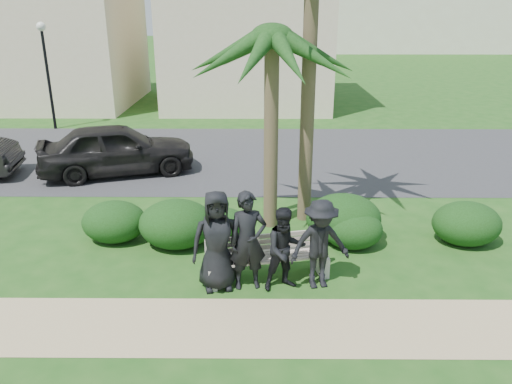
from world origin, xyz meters
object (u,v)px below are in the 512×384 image
at_px(man_a, 217,241).
at_px(man_b, 248,241).
at_px(man_d, 320,244).
at_px(park_bench, 268,261).
at_px(man_c, 285,249).
at_px(palm_left, 272,39).
at_px(street_lamp, 45,57).
at_px(car_a, 117,149).

relative_size(man_a, man_b, 1.01).
xyz_separation_m(man_a, man_d, (1.86, 0.04, -0.09)).
distance_m(park_bench, man_d, 1.10).
height_order(park_bench, man_b, man_b).
relative_size(park_bench, man_a, 1.28).
height_order(park_bench, man_d, man_d).
height_order(man_c, man_d, man_d).
height_order(park_bench, man_c, man_c).
distance_m(man_d, palm_left, 4.44).
bearing_deg(street_lamp, park_bench, -54.30).
bearing_deg(car_a, man_a, -169.15).
bearing_deg(man_b, man_c, -14.80).
distance_m(street_lamp, man_a, 14.98).
bearing_deg(car_a, palm_left, -147.35).
bearing_deg(man_d, park_bench, 150.30).
xyz_separation_m(man_a, car_a, (-3.60, 6.61, -0.16)).
relative_size(palm_left, car_a, 1.13).
relative_size(man_a, palm_left, 0.36).
bearing_deg(man_c, car_a, 108.12).
bearing_deg(man_c, palm_left, 76.42).
relative_size(man_b, man_d, 1.09).
distance_m(man_c, palm_left, 4.46).
bearing_deg(man_c, man_a, 161.10).
relative_size(man_a, man_c, 1.19).
relative_size(street_lamp, man_c, 2.71).
bearing_deg(man_c, park_bench, 112.97).
bearing_deg(man_a, palm_left, 59.82).
bearing_deg(street_lamp, car_a, -54.31).
bearing_deg(man_c, man_b, 158.69).
bearing_deg(palm_left, man_c, -85.70).
height_order(man_b, man_d, man_b).
bearing_deg(man_b, car_a, 110.81).
relative_size(man_c, palm_left, 0.30).
bearing_deg(man_a, street_lamp, 111.86).
height_order(man_a, car_a, man_a).
bearing_deg(man_a, park_bench, 9.93).
xyz_separation_m(man_a, palm_left, (1.01, 2.79, 3.30)).
bearing_deg(man_d, street_lamp, 115.48).
bearing_deg(car_a, man_d, -158.00).
relative_size(man_c, car_a, 0.34).
height_order(street_lamp, man_a, street_lamp).
relative_size(man_a, car_a, 0.41).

